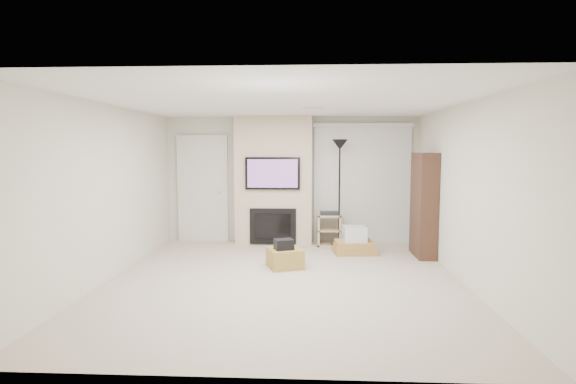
{
  "coord_description": "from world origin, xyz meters",
  "views": [
    {
      "loc": [
        0.36,
        -6.23,
        1.86
      ],
      "look_at": [
        0.0,
        1.2,
        1.15
      ],
      "focal_mm": 28.0,
      "sensor_mm": 36.0,
      "label": 1
    }
  ],
  "objects_px": {
    "floor_lamp": "(340,162)",
    "av_stand": "(329,228)",
    "bookshelf": "(424,205)",
    "ottoman": "(285,258)",
    "box_stack": "(354,243)"
  },
  "relations": [
    {
      "from": "floor_lamp",
      "to": "ottoman",
      "type": "bearing_deg",
      "value": -120.5
    },
    {
      "from": "ottoman",
      "to": "floor_lamp",
      "type": "bearing_deg",
      "value": 59.5
    },
    {
      "from": "ottoman",
      "to": "av_stand",
      "type": "relative_size",
      "value": 0.76
    },
    {
      "from": "ottoman",
      "to": "bookshelf",
      "type": "height_order",
      "value": "bookshelf"
    },
    {
      "from": "floor_lamp",
      "to": "box_stack",
      "type": "bearing_deg",
      "value": -67.83
    },
    {
      "from": "floor_lamp",
      "to": "bookshelf",
      "type": "relative_size",
      "value": 1.14
    },
    {
      "from": "av_stand",
      "to": "box_stack",
      "type": "xyz_separation_m",
      "value": [
        0.42,
        -0.65,
        -0.16
      ]
    },
    {
      "from": "box_stack",
      "to": "bookshelf",
      "type": "relative_size",
      "value": 0.43
    },
    {
      "from": "floor_lamp",
      "to": "av_stand",
      "type": "height_order",
      "value": "floor_lamp"
    },
    {
      "from": "floor_lamp",
      "to": "box_stack",
      "type": "distance_m",
      "value": 1.56
    },
    {
      "from": "bookshelf",
      "to": "av_stand",
      "type": "bearing_deg",
      "value": 153.45
    },
    {
      "from": "floor_lamp",
      "to": "bookshelf",
      "type": "distance_m",
      "value": 1.74
    },
    {
      "from": "av_stand",
      "to": "box_stack",
      "type": "bearing_deg",
      "value": -57.01
    },
    {
      "from": "ottoman",
      "to": "floor_lamp",
      "type": "relative_size",
      "value": 0.24
    },
    {
      "from": "box_stack",
      "to": "floor_lamp",
      "type": "bearing_deg",
      "value": 112.17
    }
  ]
}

